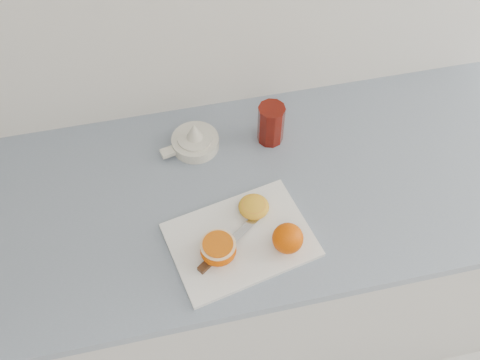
# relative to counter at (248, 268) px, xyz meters

# --- Properties ---
(counter) EXTENTS (2.50, 0.64, 0.89)m
(counter) POSITION_rel_counter_xyz_m (0.00, 0.00, 0.00)
(counter) COLOR beige
(counter) RESTS_ON ground
(cutting_board) EXTENTS (0.36, 0.29, 0.01)m
(cutting_board) POSITION_rel_counter_xyz_m (-0.06, -0.15, 0.45)
(cutting_board) COLOR white
(cutting_board) RESTS_ON counter
(whole_orange) EXTENTS (0.07, 0.07, 0.07)m
(whole_orange) POSITION_rel_counter_xyz_m (0.04, -0.19, 0.49)
(whole_orange) COLOR #FA5600
(whole_orange) RESTS_ON cutting_board
(half_orange) EXTENTS (0.08, 0.08, 0.05)m
(half_orange) POSITION_rel_counter_xyz_m (-0.11, -0.18, 0.48)
(half_orange) COLOR #FA5600
(half_orange) RESTS_ON cutting_board
(squeezed_shell) EXTENTS (0.07, 0.07, 0.03)m
(squeezed_shell) POSITION_rel_counter_xyz_m (-0.01, -0.08, 0.47)
(squeezed_shell) COLOR gold
(squeezed_shell) RESTS_ON cutting_board
(paring_knife) EXTENTS (0.18, 0.14, 0.01)m
(paring_knife) POSITION_rel_counter_xyz_m (-0.11, -0.17, 0.46)
(paring_knife) COLOR #4E371D
(paring_knife) RESTS_ON cutting_board
(citrus_juicer) EXTENTS (0.16, 0.12, 0.08)m
(citrus_juicer) POSITION_rel_counter_xyz_m (-0.11, 0.16, 0.47)
(citrus_juicer) COLOR white
(citrus_juicer) RESTS_ON counter
(red_tumbler) EXTENTS (0.07, 0.07, 0.12)m
(red_tumbler) POSITION_rel_counter_xyz_m (0.09, 0.14, 0.50)
(red_tumbler) COLOR #601008
(red_tumbler) RESTS_ON counter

